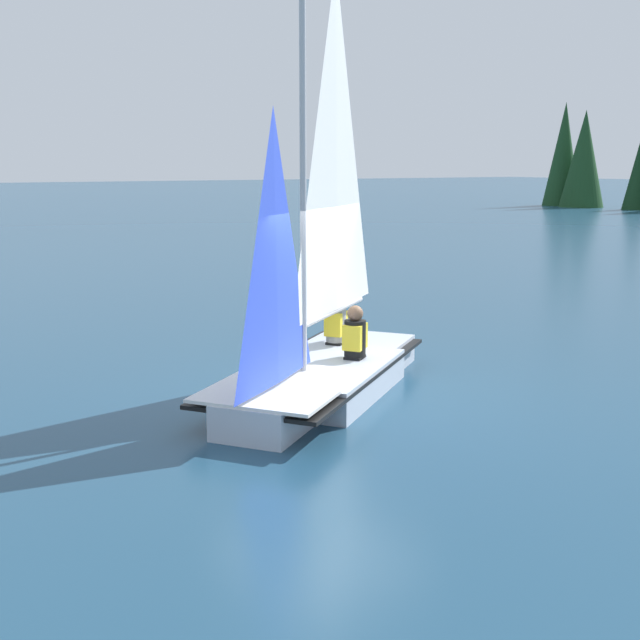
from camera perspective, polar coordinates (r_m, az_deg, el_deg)
ground_plane at (r=10.95m, az=0.00°, el=-5.24°), size 260.00×260.00×0.00m
sailboat_main at (r=10.80m, az=0.07°, el=-1.33°), size 4.01×4.54×5.78m
sailor_helm at (r=11.09m, az=2.50°, el=-1.73°), size 0.42×0.43×1.16m
sailor_crew at (r=11.98m, az=1.15°, el=-0.70°), size 0.42×0.43×1.16m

